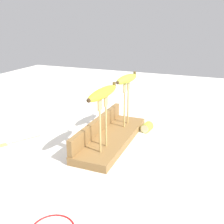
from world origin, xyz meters
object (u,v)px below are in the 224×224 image
(fork_stand_left, at_px, (103,119))
(banana_raised_right, at_px, (127,79))
(banana_chunk_near, at_px, (147,127))
(banana_raised_left, at_px, (103,93))
(fork_stand_right, at_px, (126,100))
(fork_fallen_near, at_px, (14,142))

(fork_stand_left, height_order, banana_raised_right, banana_raised_right)
(fork_stand_left, distance_m, banana_chunk_near, 0.32)
(banana_raised_left, xyz_separation_m, banana_raised_right, (0.25, 0.00, -0.00))
(fork_stand_left, height_order, fork_stand_right, fork_stand_left)
(banana_raised_left, height_order, banana_chunk_near, banana_raised_left)
(fork_stand_right, distance_m, banana_chunk_near, 0.16)
(banana_raised_right, relative_size, banana_chunk_near, 3.09)
(fork_stand_left, relative_size, fork_fallen_near, 1.22)
(banana_raised_right, bearing_deg, fork_stand_right, -7.56)
(banana_raised_right, bearing_deg, fork_fallen_near, 126.52)
(fork_stand_right, height_order, banana_chunk_near, fork_stand_right)
(fork_stand_right, distance_m, banana_raised_left, 0.27)
(fork_stand_right, relative_size, banana_chunk_near, 3.41)
(banana_raised_left, bearing_deg, banana_chunk_near, -17.71)
(banana_chunk_near, bearing_deg, banana_raised_left, 162.29)
(fork_stand_left, distance_m, banana_raised_right, 0.27)
(fork_stand_right, xyz_separation_m, banana_raised_left, (-0.25, 0.00, 0.10))
(fork_stand_left, bearing_deg, banana_raised_right, 0.00)
(fork_stand_right, bearing_deg, banana_raised_right, 172.44)
(banana_raised_right, bearing_deg, fork_stand_left, -180.00)
(fork_fallen_near, bearing_deg, banana_raised_left, -84.81)
(fork_stand_left, relative_size, banana_raised_left, 0.95)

